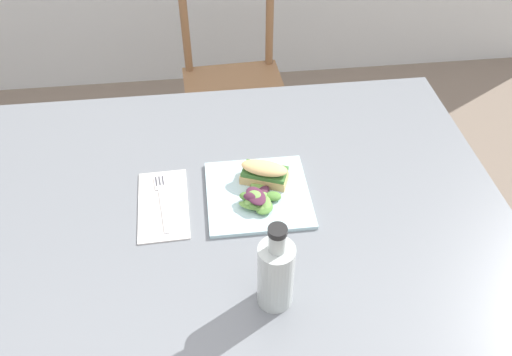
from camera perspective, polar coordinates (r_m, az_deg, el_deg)
The scene contains 8 objects.
dining_table at distance 1.28m, azimuth -4.07°, elevation -6.67°, with size 1.35×0.95×0.74m.
chair_wooden_far at distance 2.13m, azimuth -2.47°, elevation 10.30°, with size 0.42×0.42×0.87m.
plate_lunch at distance 1.22m, azimuth 0.22°, elevation -1.80°, with size 0.24×0.24×0.01m, color silver.
sandwich_half_front at distance 1.22m, azimuth 0.93°, elevation 0.61°, with size 0.12×0.09×0.06m.
salad_mixed_greens at distance 1.18m, azimuth 0.18°, elevation -2.23°, with size 0.11×0.13×0.04m.
napkin_folded at distance 1.22m, azimuth -10.21°, elevation -2.92°, with size 0.11×0.22×0.00m, color silver.
fork_on_napkin at distance 1.23m, azimuth -10.32°, elevation -2.23°, with size 0.04×0.19×0.00m.
bottle_cold_brew at distance 0.98m, azimuth 2.18°, elevation -10.84°, with size 0.07×0.07×0.21m.
Camera 1 is at (0.05, -0.63, 1.61)m, focal length 36.18 mm.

